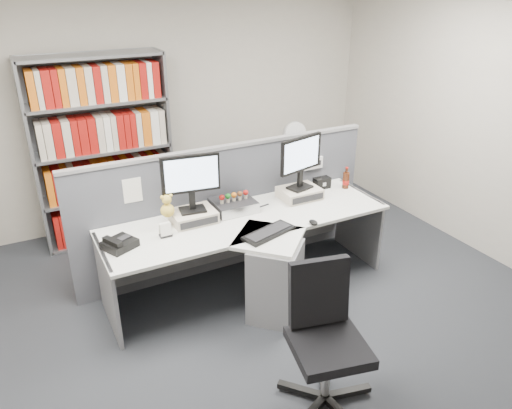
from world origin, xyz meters
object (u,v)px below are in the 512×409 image
desk_fan (294,136)px  mouse (313,222)px  desktop_pc (233,205)px  desk_calendar (165,231)px  keyboard (269,233)px  office_chair (325,334)px  monitor_left (191,178)px  cola_bottle (346,180)px  monitor_right (301,158)px  shelving_unit (103,153)px  desk_phone (119,244)px  speaker (322,183)px  desk (259,255)px  filing_cabinet (292,187)px

desk_fan → mouse: bearing=-115.7°
desktop_pc → desk_calendar: bearing=-164.4°
keyboard → office_chair: 1.11m
monitor_left → cola_bottle: monitor_left is taller
monitor_right → desktop_pc: 0.78m
mouse → shelving_unit: bearing=124.0°
monitor_right → office_chair: size_ratio=0.52×
keyboard → desk_fan: desk_fan is taller
desktop_pc → desk_fan: (1.24, 0.97, 0.22)m
desk_phone → monitor_left: bearing=14.2°
desk_calendar → speaker: 1.76m
monitor_right → keyboard: size_ratio=1.02×
desk → desk_calendar: 0.85m
speaker → shelving_unit: 2.33m
desktop_pc → cola_bottle: cola_bottle is taller
mouse → desk_phone: size_ratio=0.34×
mouse → cola_bottle: bearing=35.7°
keyboard → mouse: bearing=-2.8°
desk_phone → shelving_unit: shelving_unit is taller
monitor_left → desk_calendar: size_ratio=4.21×
desktop_pc → keyboard: desktop_pc is taller
monitor_left → speaker: bearing=4.2°
monitor_right → shelving_unit: (-1.55, 1.46, -0.15)m
desk_calendar → cola_bottle: size_ratio=0.54×
desk_phone → speaker: speaker is taller
monitor_left → desktop_pc: size_ratio=1.37×
monitor_left → desk_fan: bearing=31.6°
shelving_unit → monitor_left: bearing=-73.0°
keyboard → filing_cabinet: keyboard is taller
monitor_left → desk_fan: (1.65, 1.02, -0.14)m
mouse → filing_cabinet: bearing=64.3°
keyboard → monitor_right: bearing=39.7°
monitor_left → desk_phone: size_ratio=1.70×
desk → filing_cabinet: (1.20, 1.40, -0.11)m
desk_calendar → desk_fan: bearing=30.9°
monitor_left → office_chair: 1.73m
desk → desk_calendar: size_ratio=21.33×
monitor_left → shelving_unit: size_ratio=0.26×
monitor_right → filing_cabinet: size_ratio=0.74×
cola_bottle → desk: bearing=-162.5°
monitor_right → speaker: monitor_right is taller
cola_bottle → speaker: bearing=152.3°
monitor_left → office_chair: monitor_left is taller
cola_bottle → filing_cabinet: size_ratio=0.32×
monitor_right → desk_fan: monitor_right is taller
keyboard → desk_fan: size_ratio=1.09×
monitor_left → keyboard: 0.80m
desk_calendar → shelving_unit: size_ratio=0.06×
desk_phone → desktop_pc: bearing=11.1°
cola_bottle → monitor_left: bearing=179.7°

